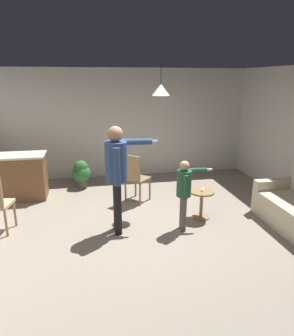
{
  "coord_description": "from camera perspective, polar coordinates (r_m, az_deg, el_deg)",
  "views": [
    {
      "loc": [
        -0.93,
        -4.53,
        2.44
      ],
      "look_at": [
        0.02,
        0.33,
        1.0
      ],
      "focal_mm": 32.87,
      "sensor_mm": 36.0,
      "label": 1
    }
  ],
  "objects": [
    {
      "name": "ceiling_light_pendant",
      "position": [
        5.59,
        2.59,
        14.29
      ],
      "size": [
        0.32,
        0.32,
        0.55
      ],
      "color": "silver"
    },
    {
      "name": "ground",
      "position": [
        5.22,
        0.52,
        -11.6
      ],
      "size": [
        7.68,
        7.68,
        0.0
      ],
      "primitive_type": "plane",
      "color": "gray"
    },
    {
      "name": "dining_chair_near_wall",
      "position": [
        6.19,
        -2.15,
        -1.58
      ],
      "size": [
        0.59,
        0.59,
        1.0
      ],
      "rotation": [
        0.0,
        0.0,
        5.52
      ],
      "color": "#99754C",
      "rests_on": "ground"
    },
    {
      "name": "potted_plant_corner",
      "position": [
        7.24,
        -12.06,
        -0.87
      ],
      "size": [
        0.42,
        0.42,
        0.64
      ],
      "color": "#4C4742",
      "rests_on": "ground"
    },
    {
      "name": "person_child",
      "position": [
        5.02,
        6.96,
        -3.67
      ],
      "size": [
        0.63,
        0.34,
        1.19
      ],
      "rotation": [
        0.0,
        0.0,
        -1.67
      ],
      "color": "#60564C",
      "rests_on": "ground"
    },
    {
      "name": "side_table_by_couch",
      "position": [
        5.63,
        10.06,
        -6.06
      ],
      "size": [
        0.44,
        0.44,
        0.52
      ],
      "color": "#99754C",
      "rests_on": "ground"
    },
    {
      "name": "spare_remote_on_table",
      "position": [
        5.58,
        10.32,
        -3.97
      ],
      "size": [
        0.1,
        0.13,
        0.04
      ],
      "primitive_type": "cube",
      "rotation": [
        0.0,
        0.0,
        2.58
      ],
      "color": "white",
      "rests_on": "side_table_by_couch"
    },
    {
      "name": "person_adult",
      "position": [
        4.83,
        -5.54,
        -0.07
      ],
      "size": [
        0.87,
        0.51,
        1.75
      ],
      "rotation": [
        0.0,
        0.0,
        -1.63
      ],
      "color": "black",
      "rests_on": "ground"
    },
    {
      "name": "kitchen_counter",
      "position": [
        6.95,
        -23.19,
        -1.51
      ],
      "size": [
        1.26,
        0.66,
        0.95
      ],
      "color": "brown",
      "rests_on": "ground"
    },
    {
      "name": "wall_back",
      "position": [
        7.86,
        -4.19,
        8.21
      ],
      "size": [
        6.4,
        0.1,
        2.7
      ],
      "primitive_type": "cube",
      "color": "beige",
      "rests_on": "ground"
    }
  ]
}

